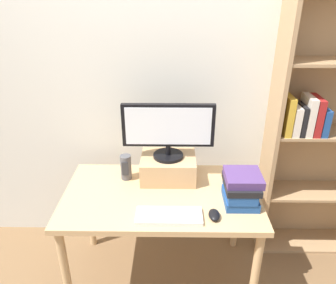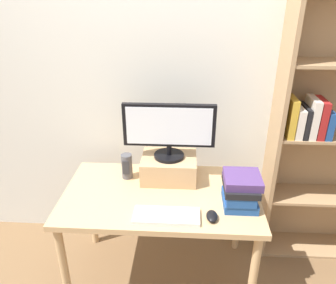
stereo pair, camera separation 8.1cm
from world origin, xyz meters
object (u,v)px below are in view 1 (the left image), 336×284
object	(u,v)px
bookshelf_unit	(327,129)
computer_mouse	(214,215)
desk	(161,204)
riser_box	(168,167)
book_stack	(241,188)
computer_monitor	(168,129)
keyboard	(169,216)
desk_speaker	(126,167)

from	to	relation	value
bookshelf_unit	computer_mouse	xyz separation A→B (m)	(-0.83, -0.61, -0.26)
desk	bookshelf_unit	distance (m)	1.25
riser_box	computer_mouse	size ratio (longest dim) A/B	3.47
riser_box	bookshelf_unit	bearing A→B (deg)	9.73
book_stack	computer_mouse	bearing A→B (deg)	-138.38
computer_monitor	computer_mouse	world-z (taller)	computer_monitor
bookshelf_unit	computer_monitor	distance (m)	1.12
bookshelf_unit	book_stack	distance (m)	0.83
keyboard	computer_mouse	world-z (taller)	computer_mouse
bookshelf_unit	desk_speaker	distance (m)	1.41
bookshelf_unit	riser_box	bearing A→B (deg)	-170.27
book_stack	desk_speaker	xyz separation A→B (m)	(-0.72, 0.26, -0.01)
keyboard	desk_speaker	size ratio (longest dim) A/B	2.18
bookshelf_unit	keyboard	world-z (taller)	bookshelf_unit
riser_box	desk_speaker	bearing A→B (deg)	-176.43
desk	bookshelf_unit	size ratio (longest dim) A/B	0.64
bookshelf_unit	book_stack	bearing A→B (deg)	-145.17
keyboard	book_stack	world-z (taller)	book_stack
bookshelf_unit	computer_mouse	world-z (taller)	bookshelf_unit
keyboard	desk_speaker	world-z (taller)	desk_speaker
desk	keyboard	bearing A→B (deg)	-77.64
keyboard	desk_speaker	bearing A→B (deg)	125.42
book_stack	keyboard	bearing A→B (deg)	-159.93
bookshelf_unit	desk_speaker	size ratio (longest dim) A/B	11.22
computer_monitor	book_stack	xyz separation A→B (m)	(0.43, -0.27, -0.26)
desk	computer_mouse	world-z (taller)	computer_mouse
computer_monitor	keyboard	size ratio (longest dim) A/B	1.57
desk_speaker	bookshelf_unit	bearing A→B (deg)	8.48
riser_box	desk_speaker	xyz separation A→B (m)	(-0.28, -0.02, 0.01)
bookshelf_unit	book_stack	world-z (taller)	bookshelf_unit
keyboard	riser_box	bearing A→B (deg)	91.36
computer_mouse	desk_speaker	bearing A→B (deg)	143.32
computer_mouse	desk_speaker	size ratio (longest dim) A/B	0.61
book_stack	desk_speaker	bearing A→B (deg)	160.33
desk	book_stack	xyz separation A→B (m)	(0.48, -0.08, 0.18)
keyboard	book_stack	distance (m)	0.46
bookshelf_unit	computer_mouse	distance (m)	1.07
bookshelf_unit	desk	bearing A→B (deg)	-161.58
desk	bookshelf_unit	world-z (taller)	bookshelf_unit
desk	desk_speaker	world-z (taller)	desk_speaker
keyboard	desk_speaker	xyz separation A→B (m)	(-0.29, 0.41, 0.07)
keyboard	desk_speaker	distance (m)	0.51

